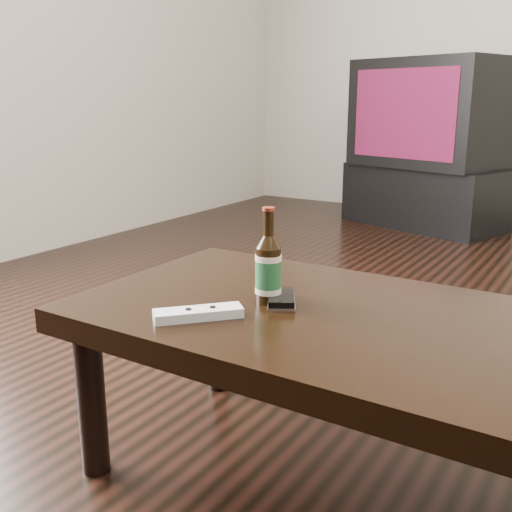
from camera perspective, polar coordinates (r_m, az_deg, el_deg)
The scene contains 6 objects.
tv_stand at distance 3.99m, azimuth 15.71°, elevation 5.51°, with size 0.96×0.48×0.38m, color black.
tv at distance 3.94m, azimuth 16.23°, elevation 12.92°, with size 0.99×0.78×0.65m.
coffee_table at distance 1.22m, azimuth 7.02°, elevation -7.57°, with size 1.03×0.60×0.39m.
beer_bottle at distance 1.23m, azimuth 1.18°, elevation -1.27°, with size 0.06×0.06×0.20m.
phone at distance 1.24m, azimuth 2.41°, elevation -4.12°, with size 0.10×0.12×0.02m.
remote at distance 1.16m, azimuth -5.52°, elevation -5.47°, with size 0.15×0.16×0.02m.
Camera 1 is at (0.12, -1.32, 0.80)m, focal length 42.00 mm.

